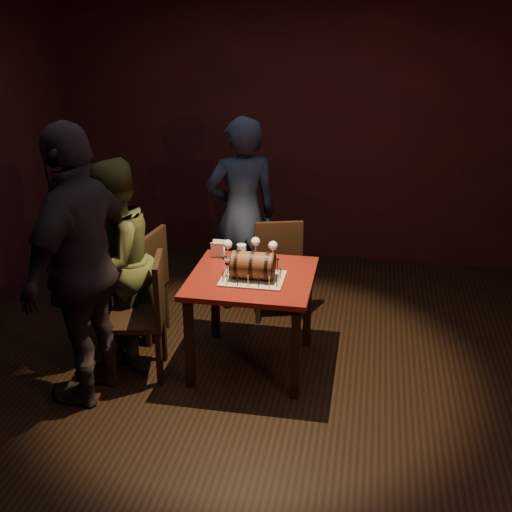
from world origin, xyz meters
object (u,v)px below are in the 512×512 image
(person_back, at_px, (242,215))
(pub_table, at_px, (252,289))
(wine_glass_right, at_px, (273,247))
(chair_left_front, at_px, (147,310))
(chair_back, at_px, (277,263))
(wine_glass_mid, at_px, (255,242))
(person_left_front, at_px, (82,267))
(wine_glass_left, at_px, (228,245))
(chair_left_rear, at_px, (145,278))
(pint_of_ale, at_px, (242,254))
(person_left_rear, at_px, (114,262))
(barrel_cake, at_px, (253,265))

(person_back, bearing_deg, pub_table, 82.69)
(wine_glass_right, bearing_deg, person_back, 118.87)
(pub_table, relative_size, chair_left_front, 0.97)
(pub_table, bearing_deg, chair_back, 85.47)
(wine_glass_mid, height_order, person_left_front, person_left_front)
(chair_left_front, height_order, person_back, person_back)
(wine_glass_left, relative_size, wine_glass_right, 1.00)
(pub_table, bearing_deg, chair_left_rear, 162.69)
(pint_of_ale, xyz_separation_m, chair_left_front, (-0.61, -0.47, -0.30))
(person_left_rear, xyz_separation_m, person_left_front, (0.01, -0.55, 0.19))
(barrel_cake, bearing_deg, person_left_rear, 177.66)
(pub_table, relative_size, chair_back, 0.97)
(wine_glass_right, bearing_deg, wine_glass_left, -174.19)
(person_back, height_order, person_left_rear, person_back)
(pint_of_ale, bearing_deg, person_left_rear, -165.42)
(wine_glass_right, xyz_separation_m, chair_left_front, (-0.84, -0.56, -0.35))
(pint_of_ale, bearing_deg, person_left_front, -139.27)
(wine_glass_left, height_order, chair_back, chair_back)
(wine_glass_mid, relative_size, wine_glass_right, 1.00)
(wine_glass_right, bearing_deg, wine_glass_mid, 156.98)
(chair_left_front, xyz_separation_m, person_left_front, (-0.31, -0.32, 0.45))
(pub_table, bearing_deg, wine_glass_right, 71.22)
(pub_table, xyz_separation_m, person_back, (-0.28, 1.02, 0.23))
(wine_glass_left, distance_m, chair_left_rear, 0.78)
(wine_glass_mid, height_order, pint_of_ale, wine_glass_mid)
(pub_table, relative_size, barrel_cake, 2.49)
(pub_table, height_order, wine_glass_left, wine_glass_left)
(wine_glass_mid, distance_m, person_back, 0.69)
(chair_back, bearing_deg, barrel_cake, -92.95)
(chair_left_front, bearing_deg, chair_left_rear, 111.25)
(pub_table, bearing_deg, barrel_cake, -73.50)
(wine_glass_mid, relative_size, pint_of_ale, 1.07)
(pint_of_ale, bearing_deg, wine_glass_mid, 62.67)
(barrel_cake, relative_size, person_back, 0.21)
(pub_table, height_order, barrel_cake, barrel_cake)
(chair_left_front, bearing_deg, person_left_rear, 144.33)
(chair_back, bearing_deg, chair_left_front, -126.87)
(barrel_cake, distance_m, person_back, 1.12)
(chair_left_front, distance_m, person_left_rear, 0.48)
(barrel_cake, xyz_separation_m, person_left_rear, (-1.08, 0.04, -0.07))
(wine_glass_mid, height_order, wine_glass_right, same)
(pub_table, height_order, wine_glass_mid, wine_glass_mid)
(chair_left_rear, height_order, person_left_front, person_left_front)
(pint_of_ale, relative_size, chair_left_front, 0.16)
(chair_back, xyz_separation_m, person_left_front, (-1.11, -1.38, 0.45))
(wine_glass_right, bearing_deg, chair_back, 94.79)
(barrel_cake, distance_m, wine_glass_left, 0.43)
(chair_back, bearing_deg, wine_glass_mid, -103.82)
(wine_glass_right, height_order, person_left_front, person_left_front)
(barrel_cake, relative_size, chair_left_rear, 0.39)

